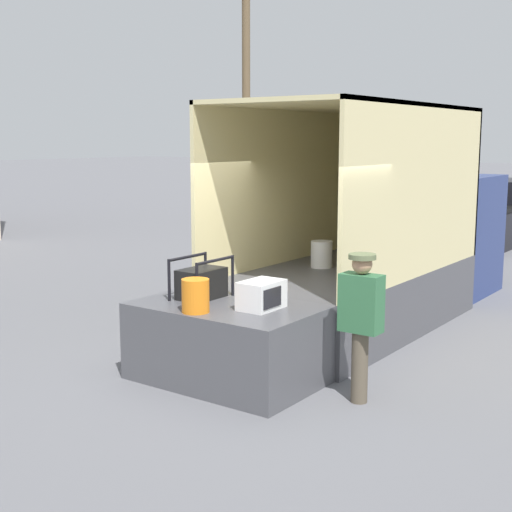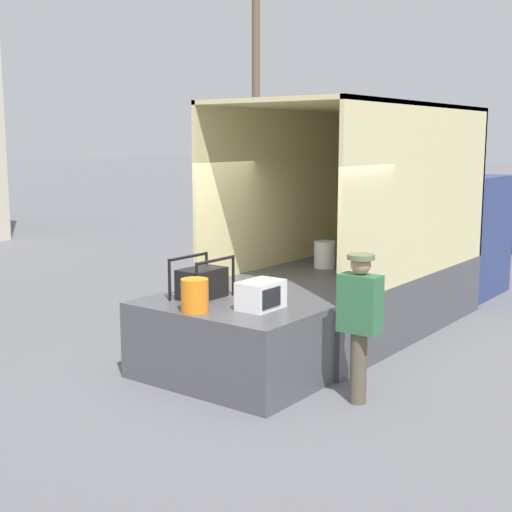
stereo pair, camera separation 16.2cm
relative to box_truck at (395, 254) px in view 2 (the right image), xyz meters
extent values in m
plane|color=slate|center=(-3.69, 0.00, -0.94)|extent=(160.00, 160.00, 0.00)
cube|color=navy|center=(1.83, 0.00, 0.14)|extent=(1.92, 2.06, 2.16)
cube|color=#4C4C51|center=(-1.41, 0.00, -0.48)|extent=(4.56, 2.24, 0.91)
cube|color=beige|center=(-1.41, 1.09, 1.16)|extent=(4.56, 0.06, 2.38)
cube|color=beige|center=(-1.41, -1.09, 1.16)|extent=(4.56, 0.06, 2.38)
cube|color=beige|center=(0.84, 0.00, 1.16)|extent=(0.06, 2.24, 2.38)
cube|color=beige|center=(-1.41, 0.00, 2.33)|extent=(4.56, 2.24, 0.06)
cylinder|color=silver|center=(-1.63, 0.35, 0.17)|extent=(0.32, 0.32, 0.40)
cube|color=olive|center=(0.12, 0.25, 0.10)|extent=(0.44, 0.32, 0.25)
cube|color=#4C4C51|center=(-4.37, 0.00, -0.48)|extent=(1.36, 2.13, 0.91)
cube|color=white|center=(-4.31, -0.44, 0.13)|extent=(0.52, 0.36, 0.32)
cube|color=black|center=(-4.36, -0.63, 0.13)|extent=(0.33, 0.01, 0.22)
cube|color=black|center=(-4.28, 0.46, 0.15)|extent=(0.56, 0.37, 0.36)
cylinder|color=slate|center=(-4.05, 0.46, 0.17)|extent=(0.21, 0.20, 0.20)
cylinder|color=black|center=(-4.61, 0.24, 0.22)|extent=(0.04, 0.04, 0.50)
cylinder|color=black|center=(-3.94, 0.24, 0.22)|extent=(0.04, 0.04, 0.50)
cylinder|color=black|center=(-4.61, 0.67, 0.22)|extent=(0.04, 0.04, 0.50)
cylinder|color=black|center=(-3.94, 0.67, 0.22)|extent=(0.04, 0.04, 0.50)
cylinder|color=black|center=(-4.28, 0.24, 0.45)|extent=(0.67, 0.04, 0.04)
cylinder|color=black|center=(-4.28, 0.67, 0.45)|extent=(0.67, 0.04, 0.04)
cylinder|color=orange|center=(-4.86, 0.05, 0.16)|extent=(0.31, 0.31, 0.37)
cylinder|color=brown|center=(-4.10, -1.59, -0.55)|extent=(0.18, 0.18, 0.78)
cube|color=#336B42|center=(-4.10, -1.59, 0.15)|extent=(0.24, 0.44, 0.62)
sphere|color=tan|center=(-4.10, -1.59, 0.57)|extent=(0.22, 0.22, 0.22)
cylinder|color=#606B47|center=(-4.10, -1.59, 0.65)|extent=(0.29, 0.29, 0.05)
cube|color=black|center=(9.09, 1.16, -0.47)|extent=(5.34, 1.82, 0.95)
cube|color=black|center=(9.73, 1.16, 0.38)|extent=(2.35, 1.67, 0.73)
cube|color=black|center=(7.49, 1.16, 0.07)|extent=(2.14, 1.75, 0.12)
cylinder|color=brown|center=(9.45, 9.95, 3.19)|extent=(0.28, 0.28, 8.27)
camera|label=1|loc=(-10.70, -4.97, 1.86)|focal=50.00mm
camera|label=2|loc=(-10.60, -5.10, 1.86)|focal=50.00mm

